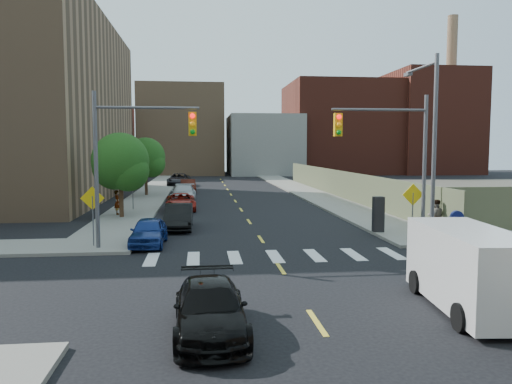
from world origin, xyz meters
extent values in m
plane|color=black|center=(0.00, 0.00, 0.00)|extent=(160.00, 160.00, 0.00)
cube|color=gray|center=(-7.75, 41.50, 0.07)|extent=(3.50, 73.00, 0.15)
cube|color=gray|center=(7.75, 41.50, 0.07)|extent=(3.50, 73.00, 0.15)
cube|color=#5B5C40|center=(9.60, 28.00, 1.25)|extent=(0.12, 44.00, 2.50)
cube|color=#595447|center=(28.00, 30.00, 0.03)|extent=(36.00, 42.00, 0.06)
cube|color=#592319|center=(-22.00, 70.00, 6.00)|extent=(14.00, 18.00, 12.00)
cube|color=#8C6B4C|center=(-6.00, 72.00, 7.50)|extent=(14.00, 16.00, 15.00)
cube|color=gray|center=(8.00, 70.00, 5.00)|extent=(12.00, 16.00, 10.00)
cube|color=#592319|center=(22.00, 72.00, 8.00)|extent=(18.00, 18.00, 16.00)
cube|color=#592319|center=(38.00, 70.00, 9.00)|extent=(14.00, 16.00, 18.00)
cylinder|color=#8C6B4C|center=(42.00, 70.00, 14.00)|extent=(1.80, 1.80, 28.00)
cylinder|color=#59595E|center=(-7.50, 6.00, 3.50)|extent=(0.18, 0.18, 7.00)
cylinder|color=#59595E|center=(-5.25, 6.00, 6.30)|extent=(4.50, 0.12, 0.12)
cube|color=#E5A50C|center=(-3.30, 6.00, 5.60)|extent=(0.35, 0.30, 1.05)
cylinder|color=#59595E|center=(7.50, 6.00, 3.50)|extent=(0.18, 0.18, 7.00)
cylinder|color=#59595E|center=(5.25, 6.00, 6.30)|extent=(4.50, 0.12, 0.12)
cube|color=#E5A50C|center=(3.30, 6.00, 5.60)|extent=(0.35, 0.30, 1.05)
cylinder|color=#59595E|center=(8.20, 6.50, 4.50)|extent=(0.20, 0.20, 9.00)
cylinder|color=#59595E|center=(8.20, 8.20, 8.60)|extent=(0.12, 3.50, 0.12)
cube|color=#59595E|center=(8.20, 9.80, 8.50)|extent=(0.25, 0.60, 0.18)
cylinder|color=#59595E|center=(-7.80, 6.50, 1.20)|extent=(0.06, 0.06, 2.40)
cube|color=yellow|center=(-7.80, 6.50, 2.30)|extent=(1.06, 0.04, 1.06)
cylinder|color=#59595E|center=(7.20, 6.50, 1.20)|extent=(0.06, 0.06, 2.40)
cube|color=yellow|center=(7.20, 6.50, 2.30)|extent=(1.06, 0.04, 1.06)
cylinder|color=#59595E|center=(-7.80, 20.00, 1.20)|extent=(0.06, 0.06, 2.40)
cube|color=yellow|center=(-7.80, 20.00, 2.30)|extent=(1.06, 0.04, 1.06)
cylinder|color=#332114|center=(-8.00, 16.00, 1.32)|extent=(0.28, 0.28, 2.64)
sphere|color=#1C3F12|center=(-8.00, 16.00, 3.72)|extent=(3.60, 3.60, 3.60)
sphere|color=#1C3F12|center=(-7.50, 15.70, 3.12)|extent=(2.64, 2.64, 2.64)
sphere|color=#1C3F12|center=(-8.40, 16.40, 3.30)|extent=(2.88, 2.88, 2.88)
cylinder|color=#332114|center=(-8.00, 31.00, 1.32)|extent=(0.28, 0.28, 2.64)
sphere|color=#1C3F12|center=(-8.00, 31.00, 3.72)|extent=(3.60, 3.60, 3.60)
sphere|color=#1C3F12|center=(-7.50, 30.70, 3.12)|extent=(2.64, 2.64, 2.64)
sphere|color=#1C3F12|center=(-8.40, 31.40, 3.30)|extent=(2.88, 2.88, 2.88)
imported|color=navy|center=(-5.40, 7.00, 0.65)|extent=(1.63, 3.85, 1.30)
imported|color=black|center=(-4.20, 11.61, 0.71)|extent=(1.52, 4.30, 1.41)
imported|color=#9B180F|center=(-4.40, 20.02, 0.64)|extent=(2.33, 4.67, 1.27)
imported|color=#B6BABE|center=(-4.38, 26.10, 0.71)|extent=(2.11, 4.95, 1.42)
imported|color=silver|center=(-4.65, 29.45, 0.68)|extent=(1.95, 4.13, 1.36)
imported|color=#40150C|center=(-4.20, 33.98, 0.70)|extent=(1.72, 4.30, 1.39)
imported|color=black|center=(-5.50, 43.72, 0.76)|extent=(2.74, 5.54, 1.51)
imported|color=black|center=(-2.78, -4.45, 0.62)|extent=(1.83, 4.33, 1.25)
cube|color=silver|center=(4.50, -3.44, 1.21)|extent=(2.41, 5.20, 2.13)
cube|color=black|center=(4.69, -1.51, 1.50)|extent=(1.90, 1.33, 0.87)
cylinder|color=black|center=(3.74, -1.71, 0.34)|extent=(0.34, 0.76, 0.74)
cylinder|color=black|center=(5.57, -1.88, 0.34)|extent=(0.34, 0.76, 0.74)
cylinder|color=black|center=(3.43, -4.99, 0.34)|extent=(0.34, 0.76, 0.74)
cube|color=navy|center=(9.20, 6.00, 0.70)|extent=(0.64, 0.53, 1.10)
cylinder|color=navy|center=(9.20, 6.00, 1.28)|extent=(0.60, 0.35, 0.57)
cube|color=black|center=(6.30, 8.69, 1.07)|extent=(0.56, 0.47, 1.85)
imported|color=gray|center=(-8.45, 17.19, 0.95)|extent=(0.51, 0.66, 1.61)
imported|color=gray|center=(9.20, 8.12, 1.01)|extent=(0.92, 0.76, 1.72)
camera|label=1|loc=(-3.00, -16.40, 4.55)|focal=35.00mm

